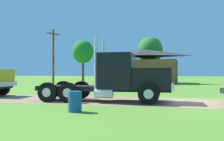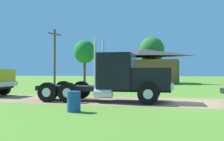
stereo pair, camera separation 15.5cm
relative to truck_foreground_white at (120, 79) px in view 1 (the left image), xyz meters
name	(u,v)px [view 1 (the left image)]	position (x,y,z in m)	size (l,w,h in m)	color
ground_plane	(192,103)	(4.05, 0.40, -1.34)	(200.00, 200.00, 0.00)	#57882A
dirt_track	(192,103)	(4.05, 0.40, -1.34)	(120.00, 5.02, 0.01)	#957655
truck_foreground_white	(120,79)	(0.00, 0.00, 0.00)	(8.08, 2.76, 3.71)	black
steel_barrel	(75,102)	(-1.17, -4.28, -0.90)	(0.58, 0.58, 0.89)	#19478C
shed_building	(141,67)	(-1.55, 25.14, 1.22)	(11.62, 7.03, 5.32)	brown
utility_pole_near	(53,55)	(-11.84, 15.82, 2.53)	(0.74, 2.15, 7.25)	brown
tree_left	(83,52)	(-12.98, 30.61, 4.15)	(3.94, 3.94, 7.71)	#513823
tree_mid	(150,51)	(-0.49, 29.12, 4.04)	(4.20, 4.20, 7.73)	#513823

